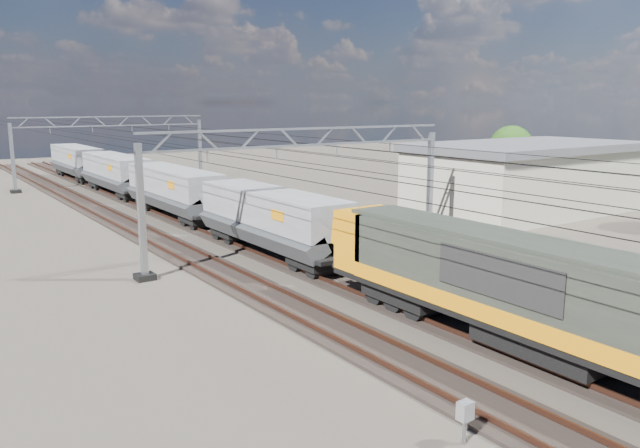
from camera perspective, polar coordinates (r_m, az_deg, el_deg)
ground at (r=32.45m, az=2.80°, el=-4.07°), size 160.00×160.00×0.00m
track_outer_west at (r=29.30m, az=-6.60°, el=-5.65°), size 2.60×140.00×0.30m
track_loco at (r=31.30m, az=-0.11°, el=-4.49°), size 2.60×140.00×0.30m
track_inner_east at (r=33.65m, az=5.51°, el=-3.43°), size 2.60×140.00×0.30m
track_outer_east at (r=36.29m, az=10.35°, el=-2.49°), size 2.60×140.00×0.30m
catenary_gantry_mid at (r=34.89m, az=-1.14°, el=3.55°), size 19.90×0.90×7.11m
catenary_gantry_far at (r=67.74m, az=-18.34°, el=6.64°), size 19.90×0.90×7.11m
overhead_wires at (r=38.08m, az=-4.50°, el=6.94°), size 12.03×140.00×0.53m
locomotive at (r=21.63m, az=20.09°, el=-6.11°), size 2.76×21.10×3.62m
hopper_wagon_lead at (r=34.61m, az=-4.44°, el=0.65°), size 3.38×13.00×3.25m
hopper_wagon_mid at (r=47.28m, az=-13.17°, el=3.19°), size 3.38×13.00×3.25m
hopper_wagon_third at (r=60.63m, az=-18.16°, el=4.60°), size 3.38×13.00×3.25m
hopper_wagon_fourth at (r=74.30m, az=-21.34°, el=5.49°), size 3.38×13.00×3.25m
trackside_cabinet at (r=16.63m, az=13.13°, el=-16.42°), size 0.39×0.29×1.15m
industrial_shed at (r=51.70m, az=18.38°, el=4.12°), size 18.60×10.60×5.40m
tree_far at (r=62.88m, az=17.39°, el=6.50°), size 4.82×4.42×6.33m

